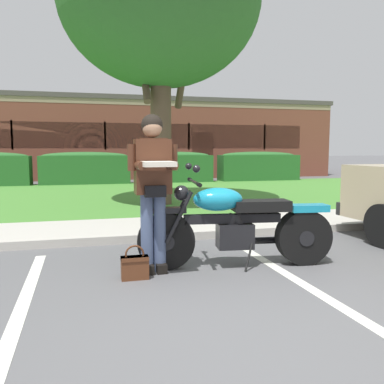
% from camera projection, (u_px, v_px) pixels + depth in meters
% --- Properties ---
extents(ground_plane, '(140.00, 140.00, 0.00)m').
position_uv_depth(ground_plane, '(274.00, 318.00, 3.13)').
color(ground_plane, '#565659').
extents(curb_strip, '(60.00, 0.20, 0.12)m').
position_uv_depth(curb_strip, '(188.00, 235.00, 5.89)').
color(curb_strip, '#B7B2A8').
rests_on(curb_strip, ground).
extents(concrete_walk, '(60.00, 1.50, 0.08)m').
position_uv_depth(concrete_walk, '(177.00, 226.00, 6.71)').
color(concrete_walk, '#B7B2A8').
rests_on(concrete_walk, ground).
extents(grass_lawn, '(60.00, 8.17, 0.06)m').
position_uv_depth(grass_lawn, '(142.00, 195.00, 11.37)').
color(grass_lawn, '#478433').
rests_on(grass_lawn, ground).
extents(stall_stripe_0, '(0.23, 4.40, 0.01)m').
position_uv_depth(stall_stripe_0, '(11.00, 335.00, 2.84)').
color(stall_stripe_0, silver).
rests_on(stall_stripe_0, ground).
extents(stall_stripe_1, '(0.23, 4.40, 0.01)m').
position_uv_depth(stall_stripe_1, '(331.00, 301.00, 3.48)').
color(stall_stripe_1, silver).
rests_on(stall_stripe_1, ground).
extents(motorcycle, '(2.24, 0.82, 1.18)m').
position_uv_depth(motorcycle, '(244.00, 225.00, 4.47)').
color(motorcycle, black).
rests_on(motorcycle, ground).
extents(rider_person, '(0.54, 0.59, 1.70)m').
position_uv_depth(rider_person, '(153.00, 180.00, 4.20)').
color(rider_person, black).
rests_on(rider_person, ground).
extents(handbag, '(0.28, 0.13, 0.36)m').
position_uv_depth(handbag, '(135.00, 265.00, 4.06)').
color(handbag, '#562D19').
rests_on(handbag, ground).
extents(shade_tree, '(4.51, 4.51, 6.57)m').
position_uv_depth(shade_tree, '(160.00, 1.00, 8.79)').
color(shade_tree, brown).
rests_on(shade_tree, ground).
extents(hedge_center_left, '(3.25, 0.90, 1.24)m').
position_uv_depth(hedge_center_left, '(85.00, 168.00, 14.70)').
color(hedge_center_left, '#286028').
rests_on(hedge_center_left, ground).
extents(hedge_center_right, '(2.76, 0.90, 1.24)m').
position_uv_depth(hedge_center_right, '(177.00, 167.00, 15.56)').
color(hedge_center_right, '#286028').
rests_on(hedge_center_right, ground).
extents(hedge_right, '(3.34, 0.90, 1.24)m').
position_uv_depth(hedge_right, '(259.00, 166.00, 16.41)').
color(hedge_right, '#286028').
rests_on(hedge_right, ground).
extents(brick_building, '(22.07, 10.02, 3.69)m').
position_uv_depth(brick_building, '(102.00, 140.00, 21.72)').
color(brick_building, brown).
rests_on(brick_building, ground).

